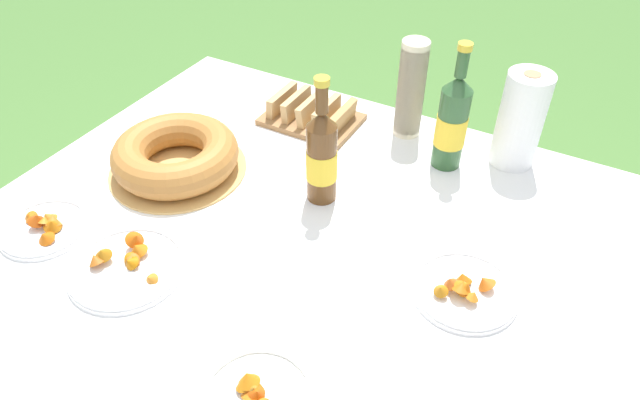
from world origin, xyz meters
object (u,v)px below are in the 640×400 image
(cup_stack, at_px, (411,89))
(bread_board, at_px, (311,114))
(snack_plate_left, at_px, (127,266))
(bundt_cake, at_px, (176,155))
(cider_bottle_amber, at_px, (322,156))
(cider_bottle_green, at_px, (452,122))
(snack_plate_right, at_px, (44,227))
(snack_plate_far, at_px, (256,397))
(paper_towel_roll, at_px, (521,120))
(snack_plate_near, at_px, (465,289))

(cup_stack, height_order, bread_board, cup_stack)
(cup_stack, xyz_separation_m, snack_plate_left, (-0.30, -0.75, -0.12))
(bundt_cake, bearing_deg, cider_bottle_amber, 13.10)
(cider_bottle_green, distance_m, cider_bottle_amber, 0.34)
(snack_plate_right, bearing_deg, snack_plate_far, -10.29)
(bundt_cake, xyz_separation_m, paper_towel_roll, (0.72, 0.45, 0.08))
(snack_plate_right, bearing_deg, cup_stack, 54.14)
(cider_bottle_green, distance_m, snack_plate_right, 0.97)
(bundt_cake, distance_m, snack_plate_near, 0.76)
(snack_plate_left, distance_m, bread_board, 0.68)
(snack_plate_left, relative_size, snack_plate_far, 1.23)
(cup_stack, distance_m, snack_plate_far, 0.89)
(cider_bottle_green, relative_size, cider_bottle_amber, 1.04)
(bundt_cake, bearing_deg, snack_plate_near, -3.09)
(cup_stack, bearing_deg, snack_plate_left, -112.00)
(bread_board, bearing_deg, paper_towel_roll, 9.33)
(cider_bottle_green, bearing_deg, paper_towel_roll, 32.84)
(snack_plate_left, distance_m, snack_plate_right, 0.24)
(snack_plate_near, bearing_deg, cider_bottle_green, 114.43)
(snack_plate_near, distance_m, snack_plate_left, 0.68)
(bread_board, bearing_deg, snack_plate_left, -94.38)
(cider_bottle_green, xyz_separation_m, paper_towel_roll, (0.14, 0.09, -0.00))
(bundt_cake, relative_size, paper_towel_roll, 1.38)
(bundt_cake, bearing_deg, snack_plate_left, -67.71)
(bundt_cake, xyz_separation_m, bread_board, (0.18, 0.36, -0.02))
(bundt_cake, xyz_separation_m, cup_stack, (0.43, 0.44, 0.09))
(snack_plate_far, height_order, bread_board, bread_board)
(snack_plate_far, relative_size, paper_towel_roll, 0.79)
(cup_stack, height_order, snack_plate_far, cup_stack)
(cup_stack, xyz_separation_m, cider_bottle_amber, (-0.07, -0.35, -0.01))
(bundt_cake, height_order, bread_board, bundt_cake)
(snack_plate_right, bearing_deg, paper_towel_roll, 42.59)
(snack_plate_right, bearing_deg, bread_board, 66.54)
(snack_plate_far, distance_m, bread_board, 0.86)
(cup_stack, bearing_deg, snack_plate_far, -83.87)
(snack_plate_far, bearing_deg, cup_stack, 96.13)
(snack_plate_left, bearing_deg, snack_plate_far, -16.40)
(bread_board, bearing_deg, bundt_cake, -116.86)
(cider_bottle_amber, bearing_deg, snack_plate_left, -120.38)
(cider_bottle_green, distance_m, bread_board, 0.41)
(cider_bottle_amber, xyz_separation_m, bread_board, (-0.18, 0.27, -0.09))
(cider_bottle_green, bearing_deg, bundt_cake, -148.41)
(paper_towel_roll, bearing_deg, cider_bottle_green, -147.16)
(bundt_cake, height_order, snack_plate_near, bundt_cake)
(bundt_cake, relative_size, cup_stack, 1.28)
(snack_plate_near, distance_m, snack_plate_far, 0.45)
(cup_stack, height_order, snack_plate_near, cup_stack)
(bundt_cake, distance_m, cider_bottle_green, 0.68)
(paper_towel_roll, bearing_deg, snack_plate_near, -85.62)
(snack_plate_right, relative_size, paper_towel_roll, 0.78)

